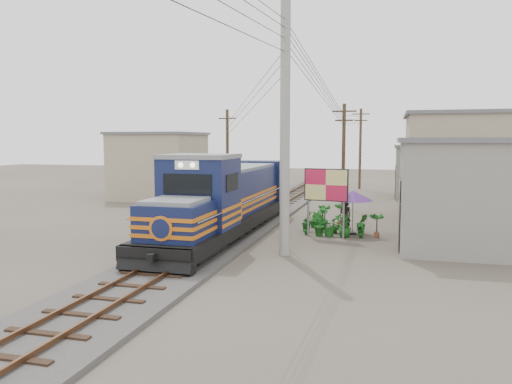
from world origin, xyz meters
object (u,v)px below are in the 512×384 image
(locomotive, at_px, (227,201))
(market_umbrella, at_px, (353,196))
(billboard, at_px, (326,187))
(vendor, at_px, (345,216))

(locomotive, relative_size, market_umbrella, 6.73)
(billboard, height_order, vendor, billboard)
(billboard, bearing_deg, market_umbrella, 51.31)
(vendor, bearing_deg, market_umbrella, 96.37)
(vendor, bearing_deg, billboard, 45.27)
(locomotive, bearing_deg, market_umbrella, 17.81)
(billboard, xyz_separation_m, vendor, (0.78, 1.83, -1.63))
(billboard, bearing_deg, locomotive, -160.43)
(locomotive, distance_m, billboard, 4.76)
(billboard, height_order, market_umbrella, billboard)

